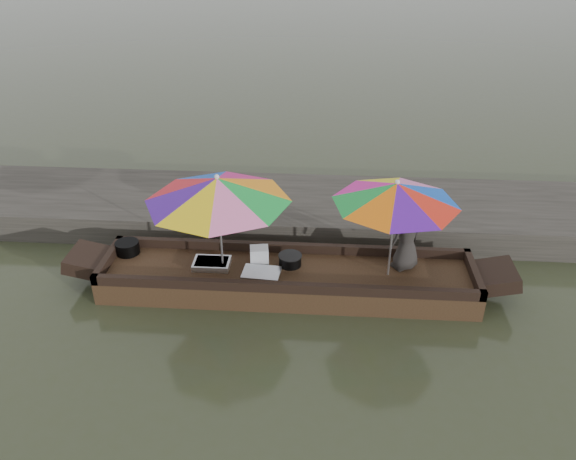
# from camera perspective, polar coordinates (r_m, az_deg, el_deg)

# --- Properties ---
(water) EXTENTS (80.00, 80.00, 0.00)m
(water) POSITION_cam_1_polar(r_m,az_deg,el_deg) (8.73, -0.05, -6.05)
(water) COLOR #343A22
(water) RESTS_ON ground
(dock) EXTENTS (22.00, 2.20, 0.50)m
(dock) POSITION_cam_1_polar(r_m,az_deg,el_deg) (10.47, 0.82, 2.05)
(dock) COLOR #2D2B26
(dock) RESTS_ON ground
(boat_hull) EXTENTS (5.65, 1.20, 0.35)m
(boat_hull) POSITION_cam_1_polar(r_m,az_deg,el_deg) (8.63, -0.05, -5.11)
(boat_hull) COLOR black
(boat_hull) RESTS_ON water
(cooking_pot) EXTENTS (0.37, 0.37, 0.20)m
(cooking_pot) POSITION_cam_1_polar(r_m,az_deg,el_deg) (9.26, -16.00, -1.73)
(cooking_pot) COLOR black
(cooking_pot) RESTS_ON boat_hull
(tray_crayfish) EXTENTS (0.56, 0.39, 0.09)m
(tray_crayfish) POSITION_cam_1_polar(r_m,az_deg,el_deg) (8.69, -7.75, -3.40)
(tray_crayfish) COLOR silver
(tray_crayfish) RESTS_ON boat_hull
(tray_scallop) EXTENTS (0.59, 0.43, 0.06)m
(tray_scallop) POSITION_cam_1_polar(r_m,az_deg,el_deg) (8.42, -2.72, -4.42)
(tray_scallop) COLOR silver
(tray_scallop) RESTS_ON boat_hull
(charcoal_grill) EXTENTS (0.34, 0.34, 0.16)m
(charcoal_grill) POSITION_cam_1_polar(r_m,az_deg,el_deg) (8.62, 0.22, -3.11)
(charcoal_grill) COLOR black
(charcoal_grill) RESTS_ON boat_hull
(supply_bag) EXTENTS (0.31, 0.26, 0.26)m
(supply_bag) POSITION_cam_1_polar(r_m,az_deg,el_deg) (8.67, -2.93, -2.55)
(supply_bag) COLOR silver
(supply_bag) RESTS_ON boat_hull
(vendor) EXTENTS (0.66, 0.62, 1.13)m
(vendor) POSITION_cam_1_polar(r_m,az_deg,el_deg) (8.50, 11.98, -0.53)
(vendor) COLOR #2B2725
(vendor) RESTS_ON boat_hull
(umbrella_bow) EXTENTS (2.24, 2.24, 1.55)m
(umbrella_bow) POSITION_cam_1_polar(r_m,az_deg,el_deg) (8.25, -6.93, 0.66)
(umbrella_bow) COLOR orange
(umbrella_bow) RESTS_ON boat_hull
(umbrella_stern) EXTENTS (2.08, 2.08, 1.55)m
(umbrella_stern) POSITION_cam_1_polar(r_m,az_deg,el_deg) (8.17, 10.57, 0.05)
(umbrella_stern) COLOR blue
(umbrella_stern) RESTS_ON boat_hull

